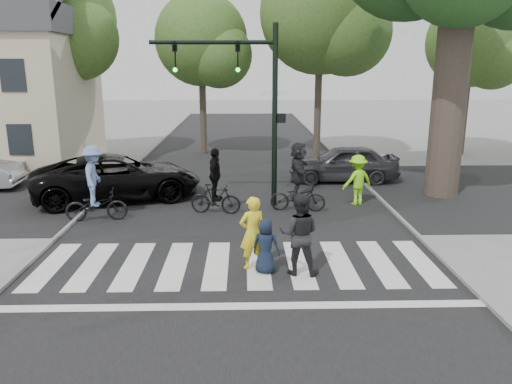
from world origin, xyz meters
TOP-DOWN VIEW (x-y plane):
  - ground at (0.00, 0.00)m, footprint 120.00×120.00m
  - road_stem at (0.00, 5.00)m, footprint 10.00×70.00m
  - road_cross at (0.00, 8.00)m, footprint 70.00×10.00m
  - curb_left at (-5.05, 5.00)m, footprint 0.10×70.00m
  - curb_right at (5.05, 5.00)m, footprint 0.10×70.00m
  - crosswalk at (0.00, 0.66)m, footprint 10.00×3.85m
  - traffic_signal at (0.35, 6.20)m, footprint 4.45×0.29m
  - bg_tree_1 at (-8.70, 15.48)m, footprint 6.09×5.80m
  - bg_tree_2 at (-1.76, 16.62)m, footprint 5.04×4.80m
  - bg_tree_3 at (4.31, 15.27)m, footprint 6.30×6.00m
  - bg_tree_4 at (12.23, 16.12)m, footprint 4.83×4.60m
  - pedestrian_woman at (0.36, 0.76)m, footprint 0.75×0.62m
  - pedestrian_child at (0.66, 0.49)m, footprint 0.73×0.59m
  - pedestrian_adult at (1.42, 0.42)m, footprint 1.05×0.89m
  - cyclist_left at (-4.40, 4.63)m, footprint 1.93×1.28m
  - cyclist_mid at (-0.75, 5.32)m, footprint 1.70×1.05m
  - cyclist_right at (1.94, 5.54)m, footprint 1.88×1.75m
  - car_suv at (-4.34, 7.18)m, footprint 6.37×4.29m
  - car_grey at (4.30, 9.87)m, footprint 4.48×1.87m
  - bystander_hivis at (4.08, 6.30)m, footprint 1.28×1.03m

SIDE VIEW (x-z plane):
  - ground at x=0.00m, z-range 0.00..0.00m
  - road_stem at x=0.00m, z-range 0.00..0.01m
  - road_cross at x=0.00m, z-range 0.00..0.01m
  - crosswalk at x=0.00m, z-range 0.00..0.01m
  - curb_left at x=-5.05m, z-range 0.00..0.10m
  - curb_right at x=5.05m, z-range 0.00..0.10m
  - pedestrian_child at x=0.66m, z-range 0.00..1.30m
  - car_grey at x=4.30m, z-range 0.00..1.52m
  - car_suv at x=-4.34m, z-range 0.00..1.62m
  - bystander_hivis at x=4.08m, z-range 0.00..1.74m
  - pedestrian_woman at x=0.36m, z-range 0.00..1.76m
  - cyclist_mid at x=-0.75m, z-range -0.19..1.95m
  - pedestrian_adult at x=1.42m, z-range 0.00..1.92m
  - cyclist_left at x=-4.40m, z-range -0.16..2.20m
  - cyclist_right at x=1.94m, z-range -0.12..2.17m
  - traffic_signal at x=0.35m, z-range 0.90..6.90m
  - bg_tree_4 at x=12.23m, z-range 1.56..9.71m
  - bg_tree_2 at x=-1.76m, z-range 1.58..9.98m
  - bg_tree_1 at x=-8.70m, z-range 1.75..11.55m
  - bg_tree_3 at x=4.31m, z-range 1.84..12.04m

